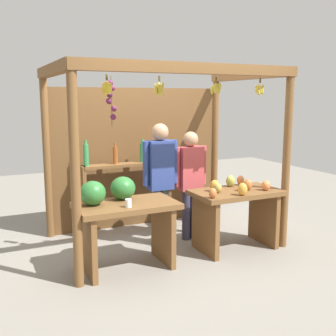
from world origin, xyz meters
TOP-DOWN VIEW (x-y plane):
  - ground_plane at (0.00, 0.00)m, footprint 12.00×12.00m
  - market_stall at (-0.00, 0.38)m, footprint 2.80×1.81m
  - fruit_counter_left at (-0.79, -0.60)m, footprint 1.13×0.65m
  - fruit_counter_right at (0.73, -0.64)m, footprint 1.13×0.66m
  - bottle_shelf_unit at (-0.04, 0.64)m, footprint 1.79×0.22m
  - vendor_man at (-0.08, -0.10)m, footprint 0.48×0.22m
  - vendor_woman at (0.38, -0.07)m, footprint 0.48×0.20m

SIDE VIEW (x-z plane):
  - ground_plane at x=0.00m, z-range 0.00..0.00m
  - fruit_counter_right at x=0.73m, z-range 0.11..1.03m
  - fruit_counter_left at x=-0.79m, z-range 0.13..1.17m
  - bottle_shelf_unit at x=-0.04m, z-range 0.10..1.46m
  - vendor_woman at x=0.38m, z-range 0.14..1.62m
  - vendor_man at x=-0.08m, z-range 0.16..1.76m
  - market_stall at x=0.00m, z-range 0.19..2.49m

